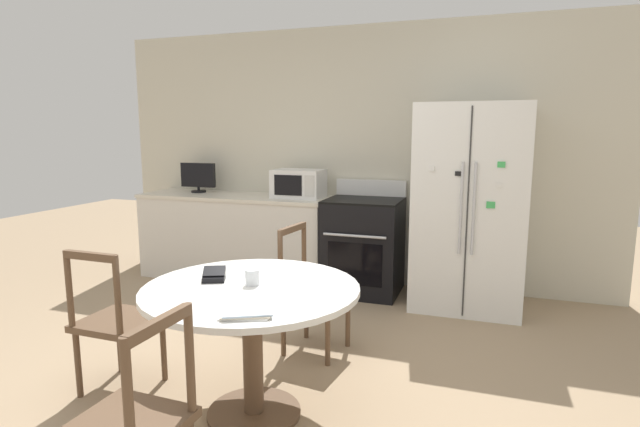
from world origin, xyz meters
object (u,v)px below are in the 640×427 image
microwave (299,184)px  candle_glass (252,278)px  countertop_tv (198,176)px  dining_chair_far (313,292)px  refrigerator (469,207)px  dining_chair_left (116,322)px  oven_range (363,245)px  wallet (214,276)px

microwave → candle_glass: microwave is taller
countertop_tv → dining_chair_far: (1.88, -1.52, -0.64)m
refrigerator → countertop_tv: (-2.87, 0.17, 0.18)m
dining_chair_left → oven_range: bearing=69.2°
dining_chair_left → dining_chair_far: 1.30m
microwave → candle_glass: bearing=-74.7°
dining_chair_left → candle_glass: dining_chair_left is taller
refrigerator → wallet: size_ratio=10.93×
oven_range → dining_chair_left: 2.52m
refrigerator → countertop_tv: 2.88m
dining_chair_far → wallet: size_ratio=5.48×
refrigerator → dining_chair_left: refrigerator is taller
microwave → oven_range: bearing=-3.3°
candle_glass → oven_range: bearing=88.7°
wallet → microwave: bearing=99.8°
oven_range → dining_chair_far: oven_range is taller
microwave → candle_glass: 2.43m
countertop_tv → candle_glass: (1.84, -2.39, -0.29)m
microwave → countertop_tv: 1.21m
dining_chair_left → dining_chair_far: (0.92, 0.92, 0.00)m
oven_range → wallet: bearing=-97.2°
countertop_tv → dining_chair_far: countertop_tv is taller
oven_range → wallet: 2.32m
oven_range → countertop_tv: bearing=177.0°
oven_range → microwave: 0.90m
dining_chair_far → microwave: bearing=-148.0°
countertop_tv → candle_glass: size_ratio=4.82×
candle_glass → refrigerator: bearing=65.2°
oven_range → candle_glass: size_ratio=12.81×
microwave → dining_chair_left: microwave is taller
countertop_tv → candle_glass: 3.03m
oven_range → candle_glass: (-0.05, -2.29, 0.31)m
refrigerator → countertop_tv: refrigerator is taller
oven_range → dining_chair_far: size_ratio=1.20×
oven_range → dining_chair_left: (-0.94, -2.34, -0.03)m
dining_chair_left → candle_glass: size_ratio=10.69×
dining_chair_left → dining_chair_far: bearing=45.9°
countertop_tv → wallet: (1.60, -2.38, -0.30)m
dining_chair_left → wallet: (0.65, 0.06, 0.34)m
countertop_tv → wallet: size_ratio=2.47×
refrigerator → candle_glass: size_ratio=21.32×
oven_range → dining_chair_far: bearing=-90.7°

